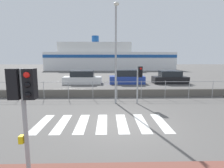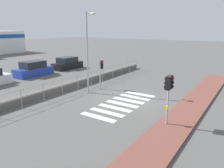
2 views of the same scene
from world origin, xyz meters
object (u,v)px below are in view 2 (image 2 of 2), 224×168
(parked_car_blue, at_px, (33,70))
(parked_car_black, at_px, (67,64))
(traffic_light_near, at_px, (169,87))
(traffic_light_far, at_px, (101,68))
(streetlamp, at_px, (89,44))

(parked_car_blue, relative_size, parked_car_black, 1.02)
(traffic_light_near, height_order, parked_car_blue, traffic_light_near)
(parked_car_black, bearing_deg, traffic_light_far, -119.93)
(traffic_light_near, xyz_separation_m, traffic_light_far, (3.90, 7.13, -0.33))
(traffic_light_near, distance_m, parked_car_blue, 16.90)
(traffic_light_far, bearing_deg, streetlamp, 179.44)
(traffic_light_far, bearing_deg, traffic_light_near, -118.70)
(traffic_light_far, relative_size, parked_car_black, 0.61)
(streetlamp, bearing_deg, traffic_light_far, -0.56)
(streetlamp, relative_size, parked_car_black, 1.57)
(traffic_light_far, relative_size, streetlamp, 0.39)
(traffic_light_near, relative_size, parked_car_blue, 0.66)
(streetlamp, distance_m, parked_car_blue, 9.85)
(traffic_light_near, distance_m, traffic_light_far, 8.13)
(traffic_light_far, distance_m, streetlamp, 2.53)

